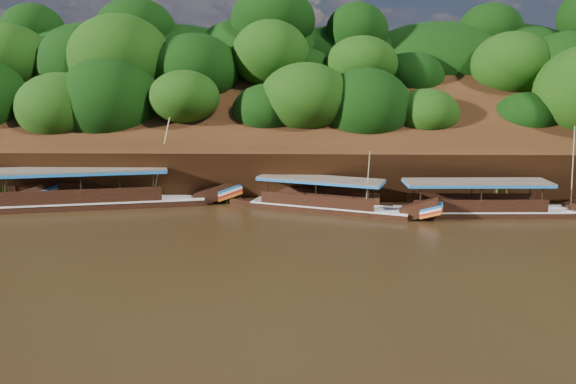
# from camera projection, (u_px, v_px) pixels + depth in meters

# --- Properties ---
(ground) EXTENTS (160.00, 160.00, 0.00)m
(ground) POSITION_uv_depth(u_px,v_px,m) (295.00, 244.00, 30.49)
(ground) COLOR black
(ground) RESTS_ON ground
(riverbank) EXTENTS (120.00, 30.06, 19.40)m
(riverbank) POSITION_uv_depth(u_px,v_px,m) (298.00, 150.00, 52.26)
(riverbank) COLOR black
(riverbank) RESTS_ON ground
(boat_0) EXTENTS (14.05, 2.62, 6.32)m
(boat_0) POSITION_uv_depth(u_px,v_px,m) (498.00, 208.00, 36.38)
(boat_0) COLOR black
(boat_0) RESTS_ON ground
(boat_1) EXTENTS (12.56, 5.74, 4.74)m
(boat_1) POSITION_uv_depth(u_px,v_px,m) (339.00, 204.00, 37.30)
(boat_1) COLOR black
(boat_1) RESTS_ON ground
(boat_2) EXTENTS (17.19, 5.58, 6.55)m
(boat_2) POSITION_uv_depth(u_px,v_px,m) (112.00, 197.00, 38.81)
(boat_2) COLOR black
(boat_2) RESTS_ON ground
(reeds) EXTENTS (50.65, 2.77, 2.06)m
(reeds) POSITION_uv_depth(u_px,v_px,m) (244.00, 191.00, 39.65)
(reeds) COLOR #3B721C
(reeds) RESTS_ON ground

